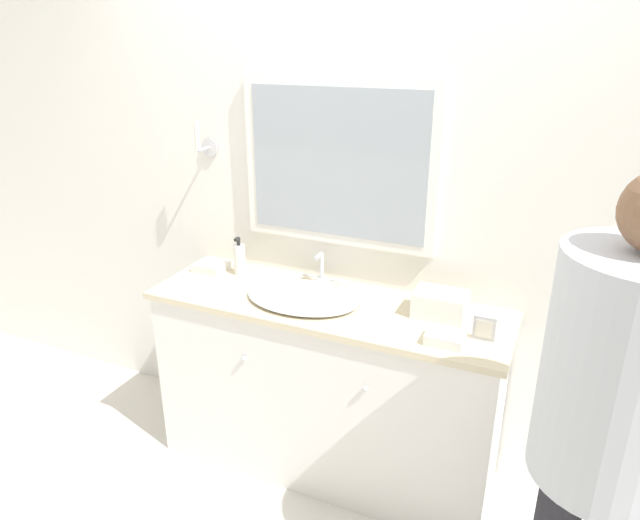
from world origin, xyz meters
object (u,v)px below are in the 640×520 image
object	(u,v)px
sink_basin	(303,296)
appliance_box	(440,304)
picture_frame	(484,328)
soap_bottle	(239,259)
person	(622,401)

from	to	relation	value
sink_basin	appliance_box	size ratio (longest dim) A/B	2.40
sink_basin	picture_frame	size ratio (longest dim) A/B	5.14
soap_bottle	picture_frame	world-z (taller)	soap_bottle
soap_bottle	person	distance (m)	1.82
picture_frame	person	size ratio (longest dim) A/B	0.06
soap_bottle	person	size ratio (longest dim) A/B	0.11
appliance_box	picture_frame	world-z (taller)	appliance_box
soap_bottle	picture_frame	size ratio (longest dim) A/B	1.92
sink_basin	picture_frame	world-z (taller)	sink_basin
sink_basin	person	distance (m)	1.38
appliance_box	person	bearing A→B (deg)	-43.44
sink_basin	person	world-z (taller)	person
appliance_box	picture_frame	xyz separation A→B (m)	(0.21, -0.14, -0.00)
appliance_box	sink_basin	bearing A→B (deg)	-171.07
sink_basin	soap_bottle	world-z (taller)	soap_bottle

